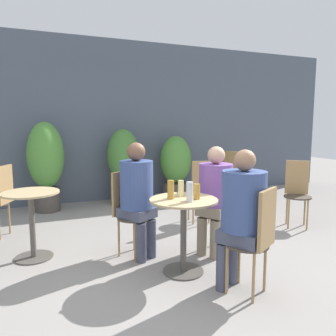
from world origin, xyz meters
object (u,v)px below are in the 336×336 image
object	(u,v)px
bistro_chair_1	(221,203)
bistro_chair_3	(228,171)
cafe_table_near	(184,220)
bistro_chair_2	(128,206)
bistro_chair_0	(258,234)
beer_glass_2	(190,192)
bistro_chair_6	(297,188)
seated_person_1	(215,192)
potted_plant_0	(46,162)
potted_plant_2	(176,165)
seated_person_0	(242,210)
beer_glass_1	(171,190)
beer_glass_3	(197,192)
seated_person_2	(138,191)
bistro_chair_5	(201,187)
beer_glass_0	(181,188)
potted_plant_1	(123,164)
bistro_chair_4	(0,195)
cafe_table_far	(32,213)

from	to	relation	value
bistro_chair_1	bistro_chair_3	xyz separation A→B (m)	(1.47, 2.17, 0.00)
cafe_table_near	bistro_chair_2	world-z (taller)	bistro_chair_2
bistro_chair_0	beer_glass_2	size ratio (longest dim) A/B	4.95
bistro_chair_6	seated_person_1	distance (m)	1.69
potted_plant_0	potted_plant_2	bearing A→B (deg)	1.14
cafe_table_near	bistro_chair_0	xyz separation A→B (m)	(0.38, -0.65, 0.02)
seated_person_0	beer_glass_1	xyz separation A→B (m)	(-0.42, 0.57, 0.10)
beer_glass_3	beer_glass_2	bearing A→B (deg)	-146.06
beer_glass_2	bistro_chair_6	bearing A→B (deg)	22.65
bistro_chair_2	seated_person_2	distance (m)	0.24
bistro_chair_5	beer_glass_1	xyz separation A→B (m)	(-1.01, -1.30, 0.28)
bistro_chair_3	beer_glass_1	distance (m)	3.36
bistro_chair_0	seated_person_1	bearing A→B (deg)	-128.73
beer_glass_0	potted_plant_1	distance (m)	2.85
beer_glass_1	seated_person_2	bearing A→B (deg)	112.05
cafe_table_near	bistro_chair_1	bearing A→B (deg)	30.29
bistro_chair_3	beer_glass_2	world-z (taller)	bistro_chair_3
bistro_chair_2	bistro_chair_6	world-z (taller)	same
bistro_chair_6	cafe_table_near	bearing A→B (deg)	-123.99
seated_person_2	beer_glass_2	xyz separation A→B (m)	(0.31, -0.64, 0.09)
bistro_chair_4	seated_person_1	world-z (taller)	seated_person_1
bistro_chair_0	seated_person_0	distance (m)	0.23
bistro_chair_4	seated_person_0	world-z (taller)	seated_person_0
beer_glass_2	potted_plant_2	distance (m)	3.33
beer_glass_0	beer_glass_1	world-z (taller)	beer_glass_1
beer_glass_0	bistro_chair_5	bearing A→B (deg)	54.68
bistro_chair_2	seated_person_2	bearing A→B (deg)	-90.00
bistro_chair_5	potted_plant_1	bearing A→B (deg)	-56.28
bistro_chair_0	beer_glass_1	bearing A→B (deg)	-85.12
bistro_chair_5	beer_glass_1	size ratio (longest dim) A/B	5.12
potted_plant_0	potted_plant_2	xyz separation A→B (m)	(2.35, 0.05, -0.18)
bistro_chair_0	bistro_chair_1	world-z (taller)	same
bistro_chair_4	seated_person_1	distance (m)	2.71
potted_plant_2	seated_person_2	bearing A→B (deg)	-121.51
bistro_chair_0	bistro_chair_5	distance (m)	2.06
beer_glass_0	beer_glass_2	world-z (taller)	beer_glass_2
potted_plant_1	beer_glass_3	bearing A→B (deg)	-91.06
cafe_table_near	bistro_chair_3	size ratio (longest dim) A/B	0.79
potted_plant_0	bistro_chair_2	bearing A→B (deg)	-71.38
cafe_table_near	potted_plant_0	world-z (taller)	potted_plant_0
cafe_table_far	beer_glass_1	world-z (taller)	beer_glass_1
cafe_table_far	potted_plant_0	size ratio (longest dim) A/B	0.49
bistro_chair_5	bistro_chair_3	bearing A→B (deg)	-126.18
beer_glass_2	potted_plant_2	world-z (taller)	potted_plant_2
bistro_chair_3	beer_glass_1	size ratio (longest dim) A/B	5.12
potted_plant_2	bistro_chair_6	bearing A→B (deg)	-67.32
bistro_chair_5	seated_person_0	distance (m)	1.97
bistro_chair_4	potted_plant_1	distance (m)	2.25
bistro_chair_6	seated_person_2	world-z (taller)	seated_person_2
bistro_chair_3	beer_glass_0	size ratio (longest dim) A/B	5.80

